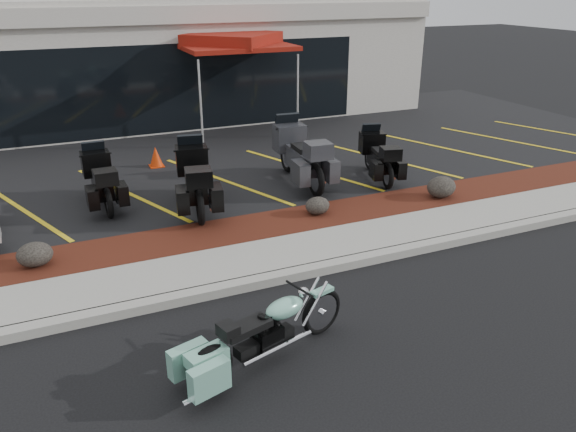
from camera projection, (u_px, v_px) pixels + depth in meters
name	position (u px, v px, depth m)	size (l,w,h in m)	color
ground	(336.00, 301.00, 8.55)	(90.00, 90.00, 0.00)	black
curb	(311.00, 270.00, 9.28)	(24.00, 0.25, 0.15)	gray
sidewalk	(293.00, 253.00, 9.87)	(24.00, 1.20, 0.15)	gray
mulch_bed	(268.00, 227.00, 10.88)	(24.00, 1.20, 0.16)	#34120B
upper_lot	(196.00, 155.00, 15.45)	(26.00, 9.60, 0.15)	black
dealership_building	(147.00, 56.00, 19.99)	(18.00, 8.16, 4.00)	#ABA69B
boulder_left	(35.00, 254.00, 9.18)	(0.57, 0.48, 0.40)	black
boulder_mid	(317.00, 206.00, 11.24)	(0.50, 0.42, 0.35)	black
boulder_right	(441.00, 187.00, 12.10)	(0.65, 0.54, 0.46)	black
hero_cruiser	(322.00, 305.00, 7.58)	(2.53, 0.64, 0.89)	#7DC3AA
touring_black_front	(96.00, 168.00, 12.16)	(2.06, 0.79, 1.20)	black
touring_black_mid	(192.00, 165.00, 12.10)	(2.33, 0.89, 1.36)	black
touring_grey	(287.00, 143.00, 13.55)	(2.51, 0.96, 1.46)	#313236
touring_black_rear	(370.00, 146.00, 13.80)	(2.00, 0.76, 1.16)	black
traffic_cone	(156.00, 157.00, 14.14)	(0.34, 0.34, 0.51)	red
popup_canopy	(233.00, 42.00, 16.64)	(3.75, 3.75, 2.93)	silver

